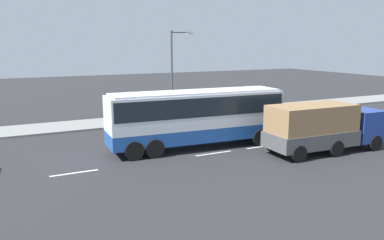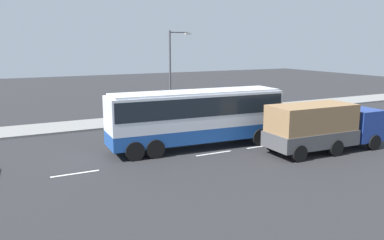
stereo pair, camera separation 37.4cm
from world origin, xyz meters
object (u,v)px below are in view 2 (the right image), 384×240
(cargo_truck, at_px, (323,126))
(street_lamp, at_px, (172,69))
(coach_bus, at_px, (197,113))
(pedestrian_near_curb, at_px, (200,104))
(pedestrian_at_crossing, at_px, (132,111))

(cargo_truck, height_order, street_lamp, street_lamp)
(coach_bus, bearing_deg, pedestrian_near_curb, 63.72)
(pedestrian_at_crossing, bearing_deg, street_lamp, 70.73)
(cargo_truck, distance_m, street_lamp, 13.65)
(coach_bus, height_order, pedestrian_near_curb, coach_bus)
(coach_bus, distance_m, cargo_truck, 7.68)
(pedestrian_at_crossing, bearing_deg, coach_bus, -3.40)
(pedestrian_near_curb, distance_m, street_lamp, 4.50)
(pedestrian_near_curb, distance_m, pedestrian_at_crossing, 6.43)
(cargo_truck, height_order, pedestrian_at_crossing, cargo_truck)
(pedestrian_near_curb, bearing_deg, cargo_truck, -130.43)
(pedestrian_near_curb, xyz_separation_m, street_lamp, (-3.05, -0.82, 3.21))
(coach_bus, xyz_separation_m, street_lamp, (2.23, 8.46, 2.16))
(pedestrian_near_curb, height_order, street_lamp, street_lamp)
(pedestrian_near_curb, height_order, pedestrian_at_crossing, pedestrian_near_curb)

